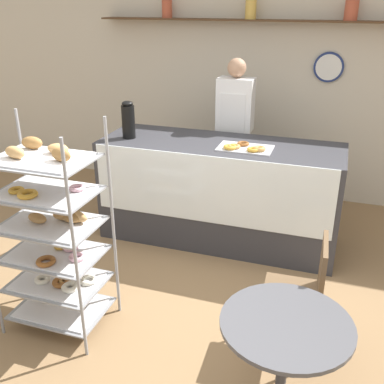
% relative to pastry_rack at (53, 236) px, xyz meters
% --- Properties ---
extents(ground_plane, '(14.00, 14.00, 0.00)m').
position_rel_pastry_rack_xyz_m(ground_plane, '(0.77, 0.32, -0.74)').
color(ground_plane, olive).
extents(back_wall, '(10.00, 0.30, 2.70)m').
position_rel_pastry_rack_xyz_m(back_wall, '(0.77, 3.00, 0.62)').
color(back_wall, beige).
rests_on(back_wall, ground_plane).
extents(display_counter, '(2.31, 0.80, 1.01)m').
position_rel_pastry_rack_xyz_m(display_counter, '(0.77, 1.64, -0.24)').
color(display_counter, '#333338').
rests_on(display_counter, ground_plane).
extents(pastry_rack, '(0.72, 0.52, 1.56)m').
position_rel_pastry_rack_xyz_m(pastry_rack, '(0.00, 0.00, 0.00)').
color(pastry_rack, gray).
rests_on(pastry_rack, ground_plane).
extents(person_worker, '(0.37, 0.23, 1.72)m').
position_rel_pastry_rack_xyz_m(person_worker, '(0.77, 2.21, 0.21)').
color(person_worker, '#282833').
rests_on(person_worker, ground_plane).
extents(cafe_table, '(0.71, 0.71, 0.70)m').
position_rel_pastry_rack_xyz_m(cafe_table, '(1.68, -0.36, -0.21)').
color(cafe_table, '#262628').
rests_on(cafe_table, ground_plane).
extents(cafe_chair, '(0.40, 0.40, 0.87)m').
position_rel_pastry_rack_xyz_m(cafe_chair, '(1.73, 0.25, -0.21)').
color(cafe_chair, black).
rests_on(cafe_chair, ground_plane).
extents(coffee_carafe, '(0.13, 0.13, 0.36)m').
position_rel_pastry_rack_xyz_m(coffee_carafe, '(-0.13, 1.53, 0.45)').
color(coffee_carafe, black).
rests_on(coffee_carafe, display_counter).
extents(donut_tray_counter, '(0.49, 0.30, 0.05)m').
position_rel_pastry_rack_xyz_m(donut_tray_counter, '(1.02, 1.52, 0.29)').
color(donut_tray_counter, silver).
rests_on(donut_tray_counter, display_counter).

